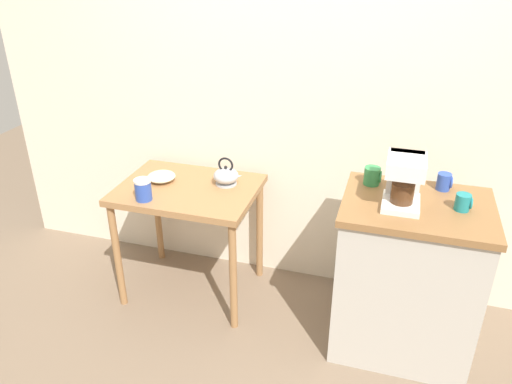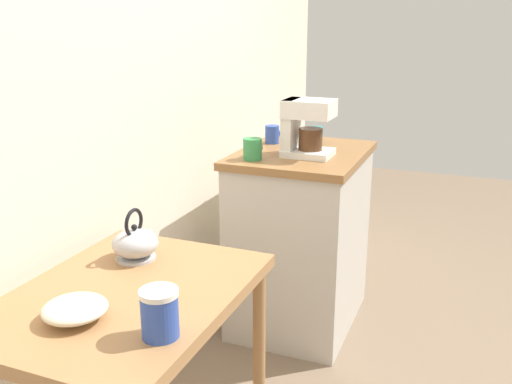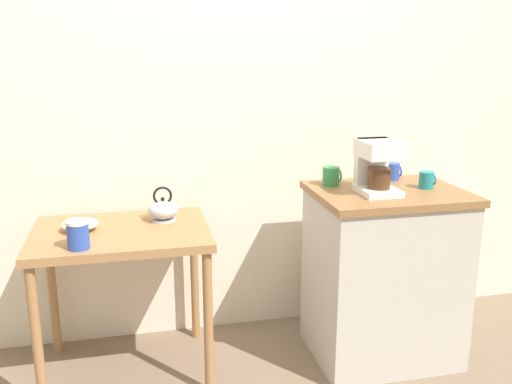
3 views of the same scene
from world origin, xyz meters
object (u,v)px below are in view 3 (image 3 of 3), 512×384
bowl_stoneware (80,224)px  canister_enamel (78,234)px  coffee_maker (377,164)px  mug_tall_green (331,176)px  mug_dark_teal (427,180)px  mug_blue (393,172)px  teakettle (164,210)px

bowl_stoneware → canister_enamel: (0.01, -0.25, 0.03)m
coffee_maker → mug_tall_green: 0.26m
bowl_stoneware → mug_tall_green: size_ratio=1.76×
mug_dark_teal → bowl_stoneware: bearing=174.8°
canister_enamel → mug_blue: bearing=10.7°
teakettle → coffee_maker: coffee_maker is taller
canister_enamel → mug_dark_teal: bearing=3.2°
canister_enamel → mug_tall_green: 1.27m
mug_tall_green → mug_blue: (0.37, 0.04, -0.00)m
coffee_maker → mug_dark_teal: 0.31m
bowl_stoneware → teakettle: size_ratio=0.92×
canister_enamel → mug_dark_teal: (1.68, 0.09, 0.13)m
mug_blue → mug_dark_teal: mug_blue is taller
bowl_stoneware → mug_tall_green: (1.25, 0.01, 0.17)m
canister_enamel → coffee_maker: 1.41m
bowl_stoneware → canister_enamel: size_ratio=1.36×
teakettle → mug_blue: 1.23m
mug_tall_green → coffee_maker: bearing=-50.1°
mug_tall_green → bowl_stoneware: bearing=-179.5°
canister_enamel → coffee_maker: bearing=2.9°
canister_enamel → mug_blue: (1.60, 0.30, 0.13)m
canister_enamel → coffee_maker: size_ratio=0.48×
coffee_maker → bowl_stoneware: bearing=172.7°
coffee_maker → mug_tall_green: coffee_maker is taller
mug_tall_green → mug_blue: size_ratio=1.07×
bowl_stoneware → mug_tall_green: bearing=0.5°
teakettle → coffee_maker: bearing=-14.1°
mug_tall_green → mug_dark_teal: 0.48m
bowl_stoneware → coffee_maker: (1.41, -0.18, 0.26)m
canister_enamel → mug_dark_teal: size_ratio=1.50×
teakettle → coffee_maker: size_ratio=0.71×
bowl_stoneware → mug_dark_teal: size_ratio=2.03×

